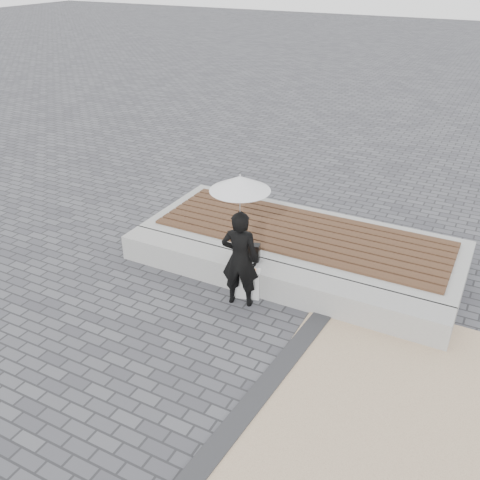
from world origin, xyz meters
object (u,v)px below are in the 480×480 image
object	(u,v)px
woman	(240,259)
handbag	(247,252)
canvas_tote	(246,283)
seating_ledge	(271,280)
parasol	(240,183)

from	to	relation	value
woman	handbag	distance (m)	0.55
handbag	canvas_tote	bearing A→B (deg)	-80.28
woman	handbag	bearing A→B (deg)	-86.80
seating_ledge	handbag	size ratio (longest dim) A/B	13.58
parasol	handbag	distance (m)	1.38
seating_ledge	handbag	distance (m)	0.53
parasol	canvas_tote	bearing A→B (deg)	91.02
handbag	canvas_tote	world-z (taller)	handbag
seating_ledge	woman	bearing A→B (deg)	-121.60
parasol	canvas_tote	distance (m)	1.60
handbag	canvas_tote	xyz separation A→B (m)	(0.14, -0.32, -0.31)
handbag	parasol	bearing A→B (deg)	-87.92
handbag	canvas_tote	distance (m)	0.47
canvas_tote	parasol	bearing A→B (deg)	-106.12
canvas_tote	seating_ledge	bearing A→B (deg)	26.26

